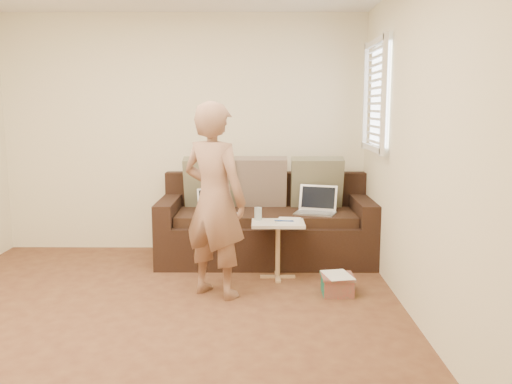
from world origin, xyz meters
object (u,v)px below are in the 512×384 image
(drinking_glass, at_px, (258,214))
(laptop_white, at_px, (218,214))
(side_table, at_px, (278,250))
(person, at_px, (214,200))
(laptop_silver, at_px, (315,214))
(sofa, at_px, (266,220))
(striped_box, at_px, (337,284))

(drinking_glass, bearing_deg, laptop_white, 137.53)
(laptop_white, xyz_separation_m, side_table, (0.59, -0.47, -0.25))
(side_table, bearing_deg, person, -139.63)
(laptop_silver, bearing_deg, drinking_glass, -127.73)
(laptop_silver, relative_size, side_table, 0.74)
(sofa, distance_m, laptop_silver, 0.53)
(laptop_white, xyz_separation_m, person, (0.04, -0.94, 0.31))
(laptop_silver, distance_m, side_table, 0.67)
(laptop_silver, relative_size, person, 0.24)
(striped_box, bearing_deg, drinking_glass, 141.22)
(laptop_silver, height_order, striped_box, laptop_silver)
(person, relative_size, side_table, 3.07)
(laptop_silver, distance_m, striped_box, 1.03)
(sofa, height_order, person, person)
(drinking_glass, bearing_deg, person, -122.99)
(laptop_white, bearing_deg, sofa, -6.54)
(drinking_glass, bearing_deg, laptop_silver, 33.53)
(laptop_white, distance_m, side_table, 0.80)
(sofa, height_order, side_table, sofa)
(sofa, bearing_deg, side_table, -80.37)
(sofa, height_order, laptop_white, sofa)
(person, bearing_deg, laptop_white, -55.72)
(drinking_glass, height_order, striped_box, drinking_glass)
(person, bearing_deg, side_table, -108.02)
(side_table, bearing_deg, laptop_silver, 50.47)
(laptop_white, height_order, drinking_glass, drinking_glass)
(side_table, xyz_separation_m, drinking_glass, (-0.19, 0.09, 0.33))
(sofa, relative_size, striped_box, 7.97)
(person, distance_m, striped_box, 1.28)
(laptop_white, bearing_deg, person, -111.68)
(sofa, distance_m, person, 1.25)
(side_table, bearing_deg, laptop_white, 141.77)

